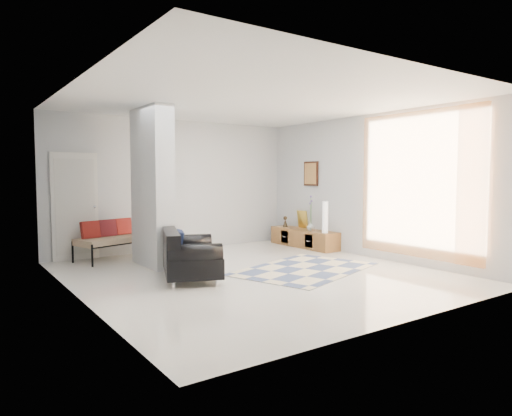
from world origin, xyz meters
TOP-DOWN VIEW (x-y plane):
  - floor at (0.00, 0.00)m, footprint 6.00×6.00m
  - ceiling at (0.00, 0.00)m, footprint 6.00×6.00m
  - wall_back at (0.00, 3.00)m, footprint 6.00×0.00m
  - wall_front at (0.00, -3.00)m, footprint 6.00×0.00m
  - wall_left at (-2.75, 0.00)m, footprint 0.00×6.00m
  - wall_right at (2.75, 0.00)m, footprint 0.00×6.00m
  - partition_column at (-1.10, 1.60)m, footprint 0.35×1.20m
  - hallway_door at (-2.10, 2.96)m, footprint 0.85×0.06m
  - curtain at (2.67, -1.15)m, footprint 0.00×2.55m
  - wall_art at (2.72, 1.70)m, footprint 0.04×0.45m
  - media_console at (2.52, 1.70)m, footprint 0.45×1.89m
  - loveseat at (-1.05, 0.31)m, footprint 1.25×1.59m
  - daybed at (-1.44, 2.62)m, footprint 1.69×1.10m
  - area_rug at (0.90, -0.21)m, footprint 2.85×2.33m
  - cylinder_lamp at (2.50, 0.99)m, footprint 0.12×0.12m
  - bronze_figurine at (2.47, 2.31)m, footprint 0.14×0.14m
  - vase at (2.47, 1.42)m, footprint 0.19×0.19m

SIDE VIEW (x-z plane):
  - floor at x=0.00m, z-range 0.00..0.00m
  - area_rug at x=0.90m, z-range 0.00..0.01m
  - media_console at x=2.52m, z-range -0.20..0.60m
  - loveseat at x=-1.05m, z-range -0.02..0.74m
  - daybed at x=-1.44m, z-range 0.04..0.81m
  - vase at x=2.47m, z-range 0.40..0.58m
  - bronze_figurine at x=2.47m, z-range 0.40..0.65m
  - cylinder_lamp at x=2.50m, z-range 0.40..1.06m
  - hallway_door at x=-2.10m, z-range 0.00..2.04m
  - partition_column at x=-1.10m, z-range 0.00..2.80m
  - wall_back at x=0.00m, z-range -1.60..4.40m
  - wall_front at x=0.00m, z-range -1.60..4.40m
  - wall_left at x=-2.75m, z-range -1.60..4.40m
  - wall_right at x=2.75m, z-range -1.60..4.40m
  - curtain at x=2.67m, z-range 0.17..2.72m
  - wall_art at x=2.72m, z-range 1.38..1.92m
  - ceiling at x=0.00m, z-range 2.80..2.80m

